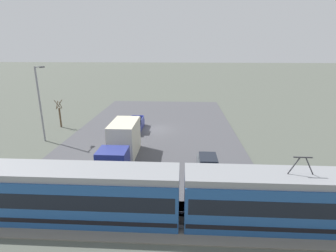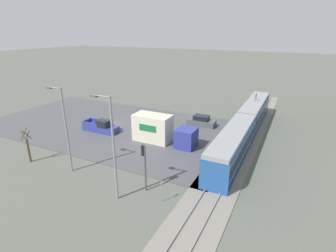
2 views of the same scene
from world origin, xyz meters
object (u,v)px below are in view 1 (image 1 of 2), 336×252
(box_truck, at_px, (122,143))
(pickup_truck, at_px, (135,125))
(street_tree, at_px, (60,115))
(light_rail_tram, at_px, (182,197))
(street_lamp_near_crossing, at_px, (40,99))
(sedan_car_0, at_px, (208,166))

(box_truck, height_order, pickup_truck, box_truck)
(box_truck, bearing_deg, street_tree, -43.16)
(light_rail_tram, distance_m, street_tree, 26.50)
(light_rail_tram, distance_m, street_lamp_near_crossing, 22.42)
(box_truck, xyz_separation_m, street_lamp_near_crossing, (10.66, -5.05, 3.36))
(light_rail_tram, height_order, street_tree, light_rail_tram)
(street_tree, height_order, street_lamp_near_crossing, street_lamp_near_crossing)
(light_rail_tram, relative_size, box_truck, 3.34)
(light_rail_tram, relative_size, street_tree, 7.11)
(box_truck, distance_m, pickup_truck, 9.51)
(pickup_truck, height_order, street_lamp_near_crossing, street_lamp_near_crossing)
(box_truck, height_order, street_tree, street_tree)
(light_rail_tram, xyz_separation_m, box_truck, (6.00, -9.58, -0.09))
(sedan_car_0, bearing_deg, pickup_truck, -54.01)
(light_rail_tram, height_order, sedan_car_0, light_rail_tram)
(light_rail_tram, bearing_deg, box_truck, -57.92)
(street_tree, distance_m, street_lamp_near_crossing, 6.42)
(light_rail_tram, relative_size, pickup_truck, 5.25)
(light_rail_tram, bearing_deg, street_lamp_near_crossing, -41.28)
(sedan_car_0, bearing_deg, street_tree, -33.99)
(sedan_car_0, height_order, street_lamp_near_crossing, street_lamp_near_crossing)
(box_truck, height_order, street_lamp_near_crossing, street_lamp_near_crossing)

